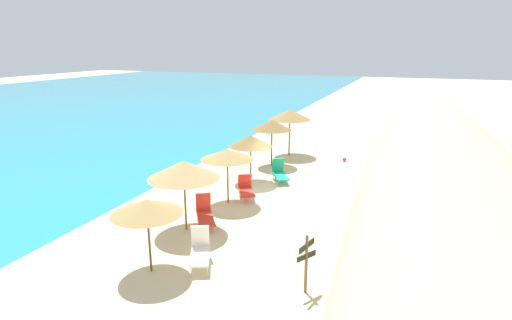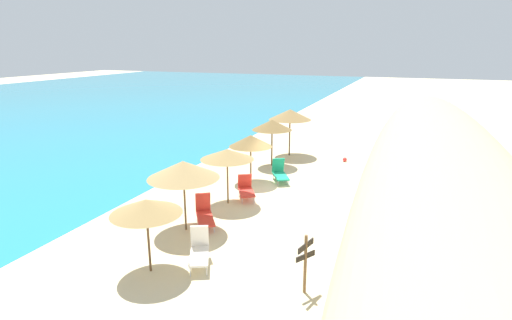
{
  "view_description": "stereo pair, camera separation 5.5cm",
  "coord_description": "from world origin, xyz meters",
  "px_view_note": "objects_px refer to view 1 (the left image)",
  "views": [
    {
      "loc": [
        -18.34,
        -5.87,
        6.83
      ],
      "look_at": [
        0.25,
        1.34,
        1.33
      ],
      "focal_mm": 29.12,
      "sensor_mm": 36.0,
      "label": 1
    },
    {
      "loc": [
        -18.32,
        -5.92,
        6.83
      ],
      "look_at": [
        0.25,
        1.34,
        1.33
      ],
      "focal_mm": 29.12,
      "sensor_mm": 36.0,
      "label": 2
    }
  ],
  "objects_px": {
    "beach_umbrella_3": "(251,141)",
    "lounge_chair_0": "(280,172)",
    "beach_umbrella_0": "(147,207)",
    "lounge_chair_3": "(200,249)",
    "lounge_chair_2": "(246,189)",
    "beach_umbrella_1": "(184,170)",
    "wooden_signpost": "(306,259)",
    "beach_ball": "(345,159)",
    "beach_umbrella_5": "(290,115)",
    "beach_umbrella_4": "(272,125)",
    "beach_umbrella_2": "(227,154)",
    "lounge_chair_1": "(205,214)"
  },
  "relations": [
    {
      "from": "lounge_chair_1",
      "to": "lounge_chair_3",
      "type": "height_order",
      "value": "lounge_chair_3"
    },
    {
      "from": "beach_umbrella_0",
      "to": "beach_umbrella_2",
      "type": "xyz_separation_m",
      "value": [
        6.17,
        0.21,
        0.11
      ]
    },
    {
      "from": "beach_umbrella_0",
      "to": "lounge_chair_2",
      "type": "height_order",
      "value": "beach_umbrella_0"
    },
    {
      "from": "beach_umbrella_1",
      "to": "wooden_signpost",
      "type": "height_order",
      "value": "beach_umbrella_1"
    },
    {
      "from": "beach_umbrella_1",
      "to": "beach_umbrella_2",
      "type": "height_order",
      "value": "beach_umbrella_1"
    },
    {
      "from": "lounge_chair_0",
      "to": "wooden_signpost",
      "type": "relative_size",
      "value": 0.92
    },
    {
      "from": "lounge_chair_0",
      "to": "lounge_chair_1",
      "type": "distance_m",
      "value": 6.29
    },
    {
      "from": "beach_umbrella_4",
      "to": "beach_ball",
      "type": "relative_size",
      "value": 10.59
    },
    {
      "from": "beach_umbrella_1",
      "to": "beach_umbrella_4",
      "type": "relative_size",
      "value": 1.0
    },
    {
      "from": "beach_umbrella_1",
      "to": "lounge_chair_3",
      "type": "bearing_deg",
      "value": -140.1
    },
    {
      "from": "beach_umbrella_4",
      "to": "beach_umbrella_5",
      "type": "height_order",
      "value": "beach_umbrella_5"
    },
    {
      "from": "beach_umbrella_0",
      "to": "lounge_chair_0",
      "type": "xyz_separation_m",
      "value": [
        10.01,
        -0.98,
        -1.69
      ]
    },
    {
      "from": "beach_umbrella_2",
      "to": "beach_umbrella_4",
      "type": "bearing_deg",
      "value": 1.58
    },
    {
      "from": "beach_umbrella_2",
      "to": "lounge_chair_1",
      "type": "height_order",
      "value": "beach_umbrella_2"
    },
    {
      "from": "beach_umbrella_3",
      "to": "lounge_chair_3",
      "type": "distance_m",
      "value": 8.69
    },
    {
      "from": "beach_umbrella_2",
      "to": "beach_ball",
      "type": "bearing_deg",
      "value": -22.55
    },
    {
      "from": "lounge_chair_0",
      "to": "lounge_chair_2",
      "type": "height_order",
      "value": "lounge_chair_0"
    },
    {
      "from": "beach_umbrella_4",
      "to": "lounge_chair_3",
      "type": "bearing_deg",
      "value": -172.15
    },
    {
      "from": "lounge_chair_3",
      "to": "beach_ball",
      "type": "xyz_separation_m",
      "value": [
        14.11,
        -2.27,
        -0.38
      ]
    },
    {
      "from": "beach_umbrella_1",
      "to": "lounge_chair_0",
      "type": "height_order",
      "value": "beach_umbrella_1"
    },
    {
      "from": "beach_umbrella_5",
      "to": "lounge_chair_1",
      "type": "xyz_separation_m",
      "value": [
        -11.47,
        0.01,
        -2.22
      ]
    },
    {
      "from": "beach_umbrella_3",
      "to": "beach_umbrella_4",
      "type": "distance_m",
      "value": 3.29
    },
    {
      "from": "wooden_signpost",
      "to": "beach_ball",
      "type": "distance_m",
      "value": 14.54
    },
    {
      "from": "beach_umbrella_3",
      "to": "lounge_chair_3",
      "type": "height_order",
      "value": "beach_umbrella_3"
    },
    {
      "from": "lounge_chair_0",
      "to": "lounge_chair_2",
      "type": "bearing_deg",
      "value": 46.75
    },
    {
      "from": "lounge_chair_0",
      "to": "lounge_chair_1",
      "type": "height_order",
      "value": "lounge_chair_0"
    },
    {
      "from": "beach_umbrella_3",
      "to": "lounge_chair_0",
      "type": "xyz_separation_m",
      "value": [
        0.68,
        -1.36,
        -1.71
      ]
    },
    {
      "from": "lounge_chair_2",
      "to": "wooden_signpost",
      "type": "bearing_deg",
      "value": 94.57
    },
    {
      "from": "beach_umbrella_2",
      "to": "beach_ball",
      "type": "relative_size",
      "value": 9.69
    },
    {
      "from": "lounge_chair_1",
      "to": "beach_ball",
      "type": "bearing_deg",
      "value": -142.12
    },
    {
      "from": "beach_umbrella_0",
      "to": "lounge_chair_3",
      "type": "xyz_separation_m",
      "value": [
        0.96,
        -1.22,
        -1.65
      ]
    },
    {
      "from": "beach_umbrella_3",
      "to": "lounge_chair_2",
      "type": "xyz_separation_m",
      "value": [
        -2.28,
        -0.69,
        -1.72
      ]
    },
    {
      "from": "lounge_chair_0",
      "to": "lounge_chair_1",
      "type": "xyz_separation_m",
      "value": [
        -6.2,
        1.1,
        -0.04
      ]
    },
    {
      "from": "beach_umbrella_5",
      "to": "beach_ball",
      "type": "xyz_separation_m",
      "value": [
        -0.22,
        -3.61,
        -2.52
      ]
    },
    {
      "from": "lounge_chair_0",
      "to": "beach_ball",
      "type": "bearing_deg",
      "value": -146.78
    },
    {
      "from": "lounge_chair_0",
      "to": "wooden_signpost",
      "type": "distance_m",
      "value": 10.16
    },
    {
      "from": "beach_umbrella_4",
      "to": "beach_umbrella_0",
      "type": "bearing_deg",
      "value": -178.25
    },
    {
      "from": "beach_umbrella_1",
      "to": "beach_umbrella_4",
      "type": "distance_m",
      "value": 9.57
    },
    {
      "from": "lounge_chair_0",
      "to": "wooden_signpost",
      "type": "bearing_deg",
      "value": 81.8
    },
    {
      "from": "lounge_chair_2",
      "to": "beach_umbrella_3",
      "type": "bearing_deg",
      "value": -103.72
    },
    {
      "from": "beach_umbrella_4",
      "to": "lounge_chair_2",
      "type": "relative_size",
      "value": 1.83
    },
    {
      "from": "beach_umbrella_0",
      "to": "lounge_chair_0",
      "type": "bearing_deg",
      "value": -5.57
    },
    {
      "from": "lounge_chair_2",
      "to": "lounge_chair_3",
      "type": "bearing_deg",
      "value": 68.19
    },
    {
      "from": "beach_umbrella_0",
      "to": "lounge_chair_0",
      "type": "relative_size",
      "value": 1.45
    },
    {
      "from": "beach_umbrella_2",
      "to": "lounge_chair_3",
      "type": "distance_m",
      "value": 5.68
    },
    {
      "from": "lounge_chair_0",
      "to": "wooden_signpost",
      "type": "height_order",
      "value": "wooden_signpost"
    },
    {
      "from": "beach_umbrella_4",
      "to": "lounge_chair_2",
      "type": "xyz_separation_m",
      "value": [
        -5.57,
        -0.68,
        -1.97
      ]
    },
    {
      "from": "beach_umbrella_2",
      "to": "beach_umbrella_5",
      "type": "xyz_separation_m",
      "value": [
        9.12,
        -0.09,
        0.38
      ]
    },
    {
      "from": "beach_umbrella_1",
      "to": "beach_umbrella_5",
      "type": "height_order",
      "value": "beach_umbrella_5"
    },
    {
      "from": "beach_umbrella_1",
      "to": "wooden_signpost",
      "type": "distance_m",
      "value": 6.01
    }
  ]
}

